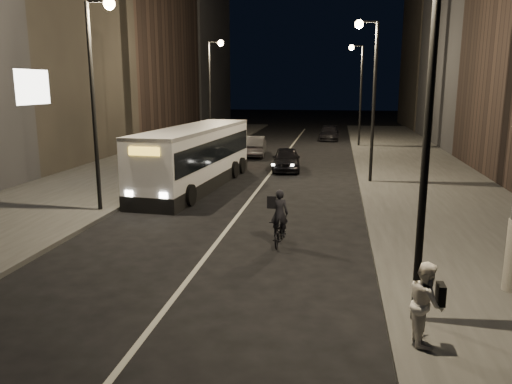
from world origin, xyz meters
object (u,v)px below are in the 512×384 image
at_px(city_bus, 195,155).
at_px(pedestrian_woman, 426,303).
at_px(streetlight_right_mid, 370,80).
at_px(cyclist_on_bicycle, 280,226).
at_px(car_near, 286,159).
at_px(car_mid, 254,146).
at_px(streetlight_left_near, 98,78).
at_px(streetlight_left_far, 213,81).
at_px(car_far, 329,133).
at_px(streetlight_right_far, 358,82).
at_px(streetlight_right_near, 418,72).

bearing_deg(city_bus, pedestrian_woman, -54.57).
distance_m(streetlight_right_mid, cyclist_on_bicycle, 12.31).
bearing_deg(pedestrian_woman, car_near, 8.93).
relative_size(streetlight_right_mid, car_mid, 1.80).
bearing_deg(streetlight_left_near, car_mid, 79.74).
bearing_deg(city_bus, streetlight_left_far, 104.33).
relative_size(streetlight_left_far, car_far, 1.85).
relative_size(cyclist_on_bicycle, car_mid, 0.42).
bearing_deg(city_bus, car_far, 79.50).
bearing_deg(streetlight_left_near, streetlight_right_far, 66.04).
bearing_deg(streetlight_right_far, cyclist_on_bicycle, -96.91).
height_order(streetlight_right_near, pedestrian_woman, streetlight_right_near).
relative_size(streetlight_right_near, streetlight_left_far, 1.00).
xyz_separation_m(streetlight_right_mid, city_bus, (-8.57, -2.16, -3.70)).
bearing_deg(streetlight_left_near, car_far, 73.99).
bearing_deg(cyclist_on_bicycle, streetlight_right_mid, 75.52).
bearing_deg(cyclist_on_bicycle, streetlight_left_near, 160.86).
relative_size(city_bus, cyclist_on_bicycle, 6.12).
distance_m(streetlight_right_mid, car_near, 7.40).
relative_size(streetlight_right_mid, streetlight_left_near, 1.00).
relative_size(streetlight_left_near, pedestrian_woman, 4.91).
bearing_deg(car_far, streetlight_right_mid, -83.60).
distance_m(city_bus, cyclist_on_bicycle, 10.27).
height_order(streetlight_right_far, cyclist_on_bicycle, streetlight_right_far).
bearing_deg(streetlight_left_near, streetlight_left_far, 90.00).
bearing_deg(car_near, streetlight_left_far, 128.55).
bearing_deg(streetlight_right_near, car_near, 103.06).
relative_size(pedestrian_woman, car_far, 0.38).
height_order(city_bus, cyclist_on_bicycle, city_bus).
bearing_deg(streetlight_right_mid, streetlight_right_near, -90.00).
bearing_deg(city_bus, streetlight_right_near, -53.65).
distance_m(cyclist_on_bicycle, car_far, 32.15).
height_order(streetlight_right_mid, streetlight_right_far, same).
relative_size(streetlight_right_far, cyclist_on_bicycle, 4.33).
bearing_deg(car_mid, car_near, 111.40).
xyz_separation_m(cyclist_on_bicycle, pedestrian_woman, (3.55, -6.11, 0.36)).
distance_m(streetlight_right_far, pedestrian_woman, 33.29).
bearing_deg(car_near, car_mid, 111.83).
xyz_separation_m(streetlight_left_near, city_bus, (2.09, 5.84, -3.70)).
bearing_deg(car_far, car_mid, -113.61).
xyz_separation_m(streetlight_left_far, cyclist_on_bicycle, (7.41, -20.89, -4.74)).
xyz_separation_m(streetlight_right_near, streetlight_left_near, (-10.66, 8.00, 0.00)).
bearing_deg(streetlight_right_far, streetlight_left_far, -150.64).
relative_size(streetlight_right_mid, streetlight_right_far, 1.00).
xyz_separation_m(streetlight_right_near, city_bus, (-8.57, 13.84, -3.70)).
distance_m(streetlight_left_near, streetlight_left_far, 18.00).
relative_size(city_bus, car_far, 2.62).
bearing_deg(streetlight_right_near, streetlight_left_near, 143.12).
height_order(streetlight_right_near, car_far, streetlight_right_near).
bearing_deg(car_near, cyclist_on_bicycle, -89.87).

